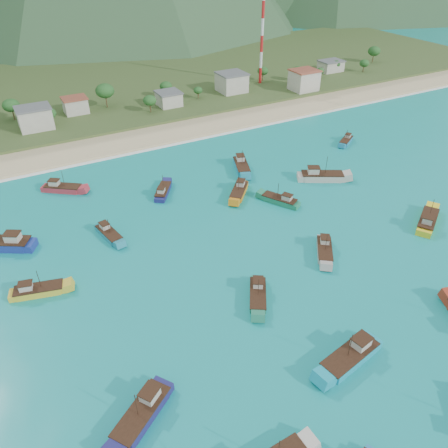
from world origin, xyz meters
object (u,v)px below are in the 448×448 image
boat_20 (143,414)px  boat_23 (4,244)px  boat_17 (324,250)px  boat_14 (351,357)px  boat_9 (62,189)px  boat_15 (427,222)px  boat_5 (258,295)px  radio_tower (262,35)px  boat_19 (321,177)px  boat_18 (239,192)px  boat_25 (38,291)px  boat_6 (280,201)px  boat_8 (163,192)px  boat_12 (241,167)px  boat_0 (109,234)px  boat_1 (346,141)px

boat_20 → boat_23: (-12.60, 51.55, 0.16)m
boat_17 → boat_14: bearing=95.3°
boat_9 → boat_15: size_ratio=0.90×
boat_5 → boat_14: size_ratio=0.79×
radio_tower → boat_9: 109.69m
boat_19 → boat_23: bearing=-66.4°
boat_14 → boat_17: bearing=-41.2°
boat_15 → boat_20: 75.82m
boat_18 → boat_20: bearing=90.1°
boat_15 → boat_25: boat_15 is taller
boat_6 → boat_17: 21.57m
boat_8 → boat_17: (20.63, -39.54, 0.06)m
boat_15 → boat_9: bearing=-159.9°
boat_14 → boat_23: (-44.84, 58.04, 0.09)m
boat_6 → boat_12: size_ratio=0.85×
radio_tower → boat_8: 99.72m
boat_0 → boat_15: (66.19, -30.58, 0.24)m
boat_20 → boat_25: boat_20 is taller
boat_5 → boat_12: size_ratio=0.83×
boat_0 → boat_20: size_ratio=0.85×
boat_0 → boat_15: size_ratio=0.82×
boat_0 → boat_1: (81.55, 14.33, -0.09)m
boat_6 → boat_20: 63.19m
boat_9 → boat_23: 25.03m
boat_9 → boat_17: size_ratio=1.08×
boat_0 → boat_18: 34.97m
boat_8 → boat_20: (-25.95, -56.94, 0.23)m
boat_6 → boat_14: (-17.72, -45.18, 0.24)m
boat_5 → boat_23: 55.52m
boat_0 → boat_9: bearing=-90.4°
boat_0 → boat_8: bearing=-157.1°
boat_8 → boat_15: 64.47m
boat_12 → boat_23: bearing=27.5°
boat_8 → boat_14: 63.73m
boat_17 → boat_20: boat_20 is taller
radio_tower → boat_1: size_ratio=4.62×
radio_tower → boat_14: (-65.39, -129.73, -19.92)m
boat_0 → boat_1: size_ratio=1.14×
boat_0 → boat_9: boat_9 is taller
boat_12 → boat_18: size_ratio=1.23×
boat_12 → radio_tower: bearing=-105.6°
boat_8 → radio_tower: bearing=77.0°
boat_12 → boat_23: 63.92m
boat_6 → boat_15: size_ratio=0.87×
boat_23 → boat_0: bearing=-76.8°
boat_15 → boat_17: (-27.85, 2.94, -0.18)m
boat_17 → boat_20: bearing=56.7°
boat_23 → boat_8: bearing=-51.5°
boat_17 → boat_5: bearing=50.0°
boat_0 → boat_9: size_ratio=0.92×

